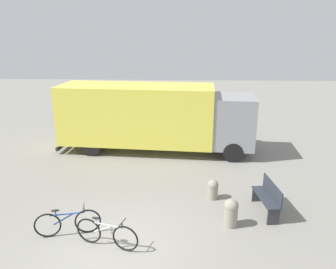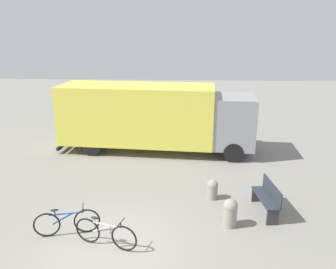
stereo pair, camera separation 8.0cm
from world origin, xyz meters
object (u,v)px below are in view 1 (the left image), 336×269
bollard_near_bench (231,212)px  bollard_far_bench (213,189)px  delivery_truck (153,115)px  bicycle_near (68,222)px  park_bench (268,197)px  bicycle_middle (107,234)px

bollard_near_bench → bollard_far_bench: (-0.36, 1.56, -0.10)m
delivery_truck → bicycle_near: bearing=-100.2°
bollard_near_bench → delivery_truck: bearing=113.9°
delivery_truck → bollard_near_bench: size_ratio=10.58×
bollard_far_bench → bollard_near_bench: bearing=-77.0°
delivery_truck → park_bench: 6.63m
bicycle_middle → bollard_near_bench: bollard_near_bench is taller
bicycle_near → bicycle_middle: 1.23m
delivery_truck → bicycle_middle: 7.25m
park_bench → bollard_far_bench: 1.76m
delivery_truck → bollard_far_bench: (2.31, -4.47, -1.29)m
bicycle_near → bollard_near_bench: bollard_near_bench is taller
park_bench → bollard_near_bench: 1.43m
bollard_near_bench → bollard_far_bench: size_ratio=1.26×
bicycle_middle → bollard_far_bench: (2.88, 2.64, -0.02)m
bicycle_near → bollard_far_bench: bicycle_near is taller
bollard_far_bench → bicycle_near: bearing=-151.4°
bollard_far_bench → park_bench: bearing=-26.7°
park_bench → bollard_near_bench: bearing=116.3°
bollard_near_bench → bollard_far_bench: bollard_near_bench is taller
delivery_truck → bollard_near_bench: delivery_truck is taller
park_bench → bicycle_middle: (-4.44, -1.86, -0.15)m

